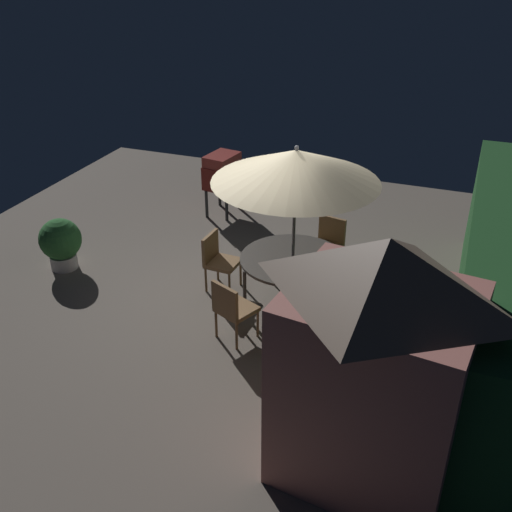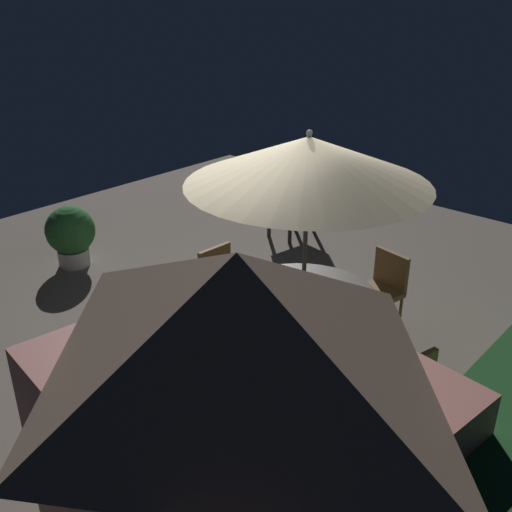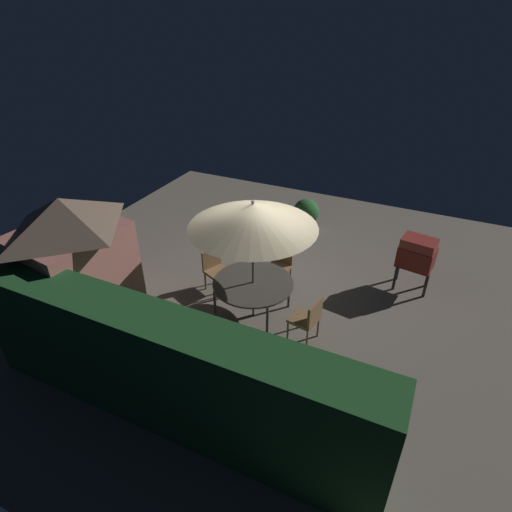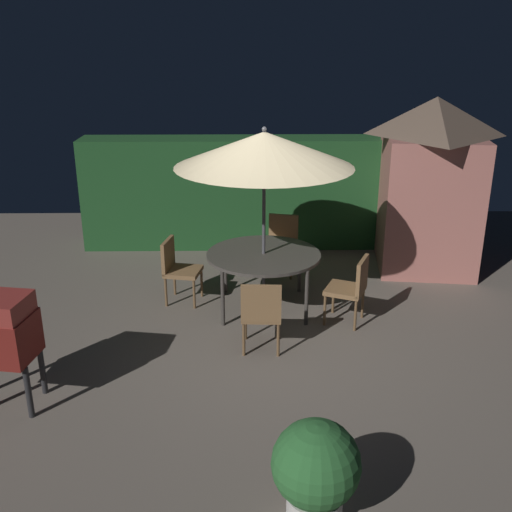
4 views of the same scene
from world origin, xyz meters
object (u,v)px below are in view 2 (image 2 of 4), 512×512
garden_shed (241,495)px  patio_umbrella (308,161)px  chair_toward_hedge (189,346)px  chair_far_side (222,281)px  patio_table (303,300)px  potted_plant_by_shed (71,234)px  chair_near_shed (383,286)px  chair_toward_house (401,387)px  bbq_grill (293,183)px

garden_shed → patio_umbrella: garden_shed is taller
chair_toward_hedge → chair_far_side: bearing=-148.2°
patio_table → patio_umbrella: (0.00, 0.00, 1.44)m
patio_table → potted_plant_by_shed: bearing=-85.8°
chair_near_shed → chair_toward_house: same height
patio_umbrella → garden_shed: bearing=31.9°
chair_toward_house → chair_toward_hedge: bearing=-66.3°
patio_table → chair_toward_hedge: 1.23m
patio_umbrella → chair_far_side: (-0.06, -1.21, -1.65)m
chair_toward_house → patio_umbrella: bearing=-103.8°
chair_toward_house → bbq_grill: bearing=-129.8°
chair_toward_hedge → chair_toward_house: (-0.79, 1.80, 0.00)m
chair_toward_hedge → chair_near_shed: bearing=162.8°
chair_far_side → potted_plant_by_shed: chair_far_side is taller
bbq_grill → chair_far_side: size_ratio=1.33×
garden_shed → patio_umbrella: size_ratio=1.08×
chair_toward_house → potted_plant_by_shed: 5.16m
patio_umbrella → chair_near_shed: size_ratio=2.73×
chair_near_shed → patio_table: bearing=-10.8°
patio_table → patio_umbrella: bearing=90.0°
chair_far_side → bbq_grill: bearing=-157.9°
garden_shed → chair_near_shed: size_ratio=2.95×
patio_table → patio_umbrella: size_ratio=0.62×
patio_table → potted_plant_by_shed: (0.28, -3.85, -0.26)m
patio_umbrella → chair_toward_house: patio_umbrella is taller
garden_shed → patio_umbrella: 3.21m
patio_umbrella → chair_toward_house: size_ratio=2.73×
chair_toward_hedge → chair_toward_house: 1.96m
patio_umbrella → bbq_grill: patio_umbrella is taller
chair_near_shed → chair_toward_hedge: (2.30, -0.71, 0.00)m
patio_table → bbq_grill: (-2.66, -2.27, 0.11)m
patio_table → chair_near_shed: (-1.19, 0.23, -0.22)m
chair_near_shed → chair_toward_house: (1.51, 1.09, 0.00)m
garden_shed → chair_near_shed: 4.16m
bbq_grill → chair_toward_house: bbq_grill is taller
chair_toward_hedge → potted_plant_by_shed: size_ratio=1.04×
garden_shed → potted_plant_by_shed: (-2.35, -5.48, -0.88)m
garden_shed → patio_table: (-2.63, -1.64, -0.61)m
patio_table → chair_far_side: bearing=-92.8°
patio_table → chair_near_shed: 1.23m
chair_far_side → chair_toward_house: 2.55m
potted_plant_by_shed → bbq_grill: bearing=151.8°
patio_umbrella → chair_toward_house: (0.32, 1.31, -1.65)m
patio_table → chair_near_shed: bearing=169.2°
patio_table → potted_plant_by_shed: 3.87m
potted_plant_by_shed → patio_umbrella: bearing=94.2°
chair_near_shed → chair_toward_hedge: 2.41m
chair_near_shed → chair_far_side: 1.83m
patio_table → chair_toward_hedge: chair_toward_hedge is taller
chair_toward_house → chair_far_side: bearing=-98.6°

